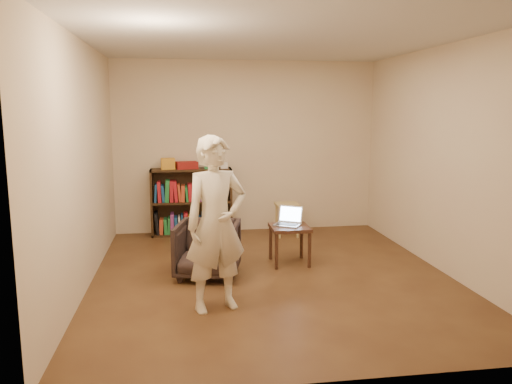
{
  "coord_description": "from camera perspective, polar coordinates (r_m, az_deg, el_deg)",
  "views": [
    {
      "loc": [
        -0.98,
        -5.35,
        1.88
      ],
      "look_at": [
        -0.13,
        0.35,
        0.92
      ],
      "focal_mm": 35.0,
      "sensor_mm": 36.0,
      "label": 1
    }
  ],
  "objects": [
    {
      "name": "floor",
      "position": [
        5.75,
        1.82,
        -9.59
      ],
      "size": [
        4.5,
        4.5,
        0.0
      ],
      "primitive_type": "plane",
      "color": "#432715",
      "rests_on": "ground"
    },
    {
      "name": "ceiling",
      "position": [
        5.48,
        1.97,
        17.04
      ],
      "size": [
        4.5,
        4.5,
        0.0
      ],
      "primitive_type": "plane",
      "color": "silver",
      "rests_on": "wall_back"
    },
    {
      "name": "wall_back",
      "position": [
        7.68,
        -1.13,
        5.16
      ],
      "size": [
        4.0,
        0.0,
        4.0
      ],
      "primitive_type": "plane",
      "rotation": [
        1.57,
        0.0,
        0.0
      ],
      "color": "beige",
      "rests_on": "floor"
    },
    {
      "name": "wall_left",
      "position": [
        5.47,
        -19.2,
        2.89
      ],
      "size": [
        0.0,
        4.5,
        4.5
      ],
      "primitive_type": "plane",
      "rotation": [
        1.57,
        0.0,
        1.57
      ],
      "color": "beige",
      "rests_on": "floor"
    },
    {
      "name": "wall_right",
      "position": [
        6.15,
        20.6,
        3.48
      ],
      "size": [
        0.0,
        4.5,
        4.5
      ],
      "primitive_type": "plane",
      "rotation": [
        1.57,
        0.0,
        -1.57
      ],
      "color": "beige",
      "rests_on": "floor"
    },
    {
      "name": "bookshelf",
      "position": [
        7.58,
        -7.36,
        -1.54
      ],
      "size": [
        1.2,
        0.3,
        1.0
      ],
      "color": "black",
      "rests_on": "floor"
    },
    {
      "name": "box_yellow",
      "position": [
        7.47,
        -10.03,
        3.21
      ],
      "size": [
        0.21,
        0.16,
        0.16
      ],
      "primitive_type": "cube",
      "rotation": [
        0.0,
        0.0,
        0.1
      ],
      "color": "gold",
      "rests_on": "bookshelf"
    },
    {
      "name": "red_cloth",
      "position": [
        7.49,
        -7.93,
        3.05
      ],
      "size": [
        0.34,
        0.28,
        0.1
      ],
      "primitive_type": "cube",
      "rotation": [
        0.0,
        0.0,
        0.18
      ],
      "color": "maroon",
      "rests_on": "bookshelf"
    },
    {
      "name": "box_green",
      "position": [
        7.45,
        -5.38,
        3.15
      ],
      "size": [
        0.14,
        0.14,
        0.13
      ],
      "primitive_type": "cube",
      "rotation": [
        0.0,
        0.0,
        -0.16
      ],
      "color": "#207A38",
      "rests_on": "bookshelf"
    },
    {
      "name": "box_white",
      "position": [
        7.49,
        -3.65,
        3.06
      ],
      "size": [
        0.11,
        0.11,
        0.09
      ],
      "primitive_type": "cube",
      "rotation": [
        0.0,
        0.0,
        -0.06
      ],
      "color": "white",
      "rests_on": "bookshelf"
    },
    {
      "name": "stool",
      "position": [
        7.43,
        3.58,
        -2.04
      ],
      "size": [
        0.34,
        0.34,
        0.49
      ],
      "color": "tan",
      "rests_on": "floor"
    },
    {
      "name": "armchair",
      "position": [
        5.68,
        -5.54,
        -6.52
      ],
      "size": [
        0.82,
        0.83,
        0.63
      ],
      "primitive_type": "imported",
      "rotation": [
        0.0,
        0.0,
        -0.24
      ],
      "color": "#2D211E",
      "rests_on": "floor"
    },
    {
      "name": "side_table",
      "position": [
        6.11,
        3.87,
        -4.62
      ],
      "size": [
        0.46,
        0.46,
        0.47
      ],
      "color": "black",
      "rests_on": "floor"
    },
    {
      "name": "laptop",
      "position": [
        6.15,
        3.75,
        -3.25
      ],
      "size": [
        0.4,
        0.39,
        0.22
      ],
      "rotation": [
        0.0,
        0.0,
        -0.54
      ],
      "color": "#ACADB1",
      "rests_on": "side_table"
    },
    {
      "name": "person",
      "position": [
        4.65,
        -4.58,
        -3.68
      ],
      "size": [
        0.69,
        0.56,
        1.65
      ],
      "primitive_type": "imported",
      "rotation": [
        0.0,
        0.0,
        0.32
      ],
      "color": "beige",
      "rests_on": "floor"
    }
  ]
}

